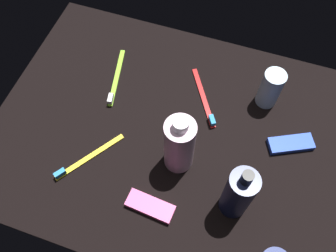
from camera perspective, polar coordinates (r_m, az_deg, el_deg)
name	(u,v)px	position (r cm, az deg, el deg)	size (l,w,h in cm)	color
ground_plane	(168,133)	(86.07, 0.00, -1.15)	(84.00, 64.00, 1.20)	black
lotion_bottle	(238,194)	(72.67, 11.19, -10.56)	(5.89, 5.89, 18.13)	#171E45
bodywash_bottle	(179,145)	(74.96, 1.82, -3.00)	(6.58, 6.58, 18.07)	silver
deodorant_stick	(270,89)	(89.10, 16.07, 5.78)	(5.17, 5.17, 10.56)	silver
toothbrush_lime	(116,80)	(93.89, -8.36, 7.32)	(4.89, 17.86, 2.10)	#8CD133
toothbrush_yellow	(86,159)	(84.02, -13.05, -5.14)	(11.15, 15.54, 2.10)	yellow
toothbrush_red	(205,100)	(89.84, 5.89, 4.13)	(10.41, 15.99, 2.10)	red
snack_bar_blue	(291,144)	(88.09, 19.05, -2.72)	(10.40, 4.00, 1.50)	blue
snack_bar_pink	(150,206)	(78.12, -2.86, -12.70)	(10.40, 4.00, 1.50)	#E55999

